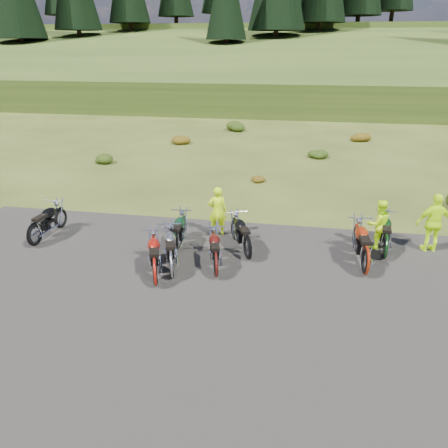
% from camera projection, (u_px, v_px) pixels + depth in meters
% --- Properties ---
extents(ground, '(300.00, 300.00, 0.00)m').
position_uv_depth(ground, '(235.00, 277.00, 12.24)').
color(ground, '#333C14').
rests_on(ground, ground).
extents(gravel_pad, '(20.00, 12.00, 0.04)m').
position_uv_depth(gravel_pad, '(222.00, 318.00, 10.42)').
color(gravel_pad, black).
rests_on(gravel_pad, ground).
extents(hill_slope, '(300.00, 45.97, 9.37)m').
position_uv_depth(hill_slope, '(293.00, 93.00, 57.72)').
color(hill_slope, '#2D4216').
rests_on(hill_slope, ground).
extents(hill_plateau, '(300.00, 90.00, 9.17)m').
position_uv_depth(hill_plateau, '(300.00, 69.00, 112.29)').
color(hill_plateau, '#2D4216').
rests_on(hill_plateau, ground).
extents(shrub_1, '(1.03, 1.03, 0.61)m').
position_uv_depth(shrub_1, '(103.00, 157.00, 23.88)').
color(shrub_1, '#1A310C').
rests_on(shrub_1, ground).
extents(shrub_2, '(1.30, 1.30, 0.77)m').
position_uv_depth(shrub_2, '(180.00, 139.00, 28.20)').
color(shrub_2, '#61360C').
rests_on(shrub_2, ground).
extents(shrub_3, '(1.56, 1.56, 0.92)m').
position_uv_depth(shrub_3, '(236.00, 125.00, 32.52)').
color(shrub_3, '#1A310C').
rests_on(shrub_3, ground).
extents(shrub_4, '(0.77, 0.77, 0.45)m').
position_uv_depth(shrub_4, '(257.00, 177.00, 20.59)').
color(shrub_4, '#61360C').
rests_on(shrub_4, ground).
extents(shrub_5, '(1.03, 1.03, 0.61)m').
position_uv_depth(shrub_5, '(317.00, 153.00, 24.90)').
color(shrub_5, '#1A310C').
rests_on(shrub_5, ground).
extents(shrub_6, '(1.30, 1.30, 0.77)m').
position_uv_depth(shrub_6, '(360.00, 135.00, 29.22)').
color(shrub_6, '#61360C').
rests_on(shrub_6, ground).
extents(motorcycle_0, '(0.85, 2.22, 1.14)m').
position_uv_depth(motorcycle_0, '(37.00, 246.00, 14.12)').
color(motorcycle_0, black).
rests_on(motorcycle_0, ground).
extents(motorcycle_1, '(1.39, 2.27, 1.13)m').
position_uv_depth(motorcycle_1, '(156.00, 285.00, 11.83)').
color(motorcycle_1, maroon).
rests_on(motorcycle_1, ground).
extents(motorcycle_2, '(0.85, 2.16, 1.11)m').
position_uv_depth(motorcycle_2, '(175.00, 257.00, 13.39)').
color(motorcycle_2, black).
rests_on(motorcycle_2, ground).
extents(motorcycle_3, '(1.36, 2.29, 1.14)m').
position_uv_depth(motorcycle_3, '(172.00, 277.00, 12.22)').
color(motorcycle_3, '#98989D').
rests_on(motorcycle_3, ground).
extents(motorcycle_4, '(1.16, 2.15, 1.07)m').
position_uv_depth(motorcycle_4, '(216.00, 277.00, 12.24)').
color(motorcycle_4, '#440F0B').
rests_on(motorcycle_4, ground).
extents(motorcycle_5, '(1.53, 2.23, 1.12)m').
position_uv_depth(motorcycle_5, '(247.00, 259.00, 13.24)').
color(motorcycle_5, black).
rests_on(motorcycle_5, ground).
extents(motorcycle_6, '(0.94, 2.40, 1.23)m').
position_uv_depth(motorcycle_6, '(364.00, 275.00, 12.37)').
color(motorcycle_6, maroon).
rests_on(motorcycle_6, ground).
extents(motorcycle_7, '(0.94, 2.21, 1.12)m').
position_uv_depth(motorcycle_7, '(384.00, 258.00, 13.31)').
color(motorcycle_7, black).
rests_on(motorcycle_7, ground).
extents(person_middle, '(0.71, 0.57, 1.69)m').
position_uv_depth(person_middle, '(217.00, 212.00, 14.61)').
color(person_middle, '#BEEF0C').
rests_on(person_middle, ground).
extents(person_right_a, '(0.94, 0.85, 1.59)m').
position_uv_depth(person_right_a, '(378.00, 225.00, 13.70)').
color(person_right_a, '#BEEF0C').
rests_on(person_right_a, ground).
extents(person_right_b, '(1.16, 0.65, 1.87)m').
position_uv_depth(person_right_b, '(434.00, 224.00, 13.41)').
color(person_right_b, '#BEEF0C').
rests_on(person_right_b, ground).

